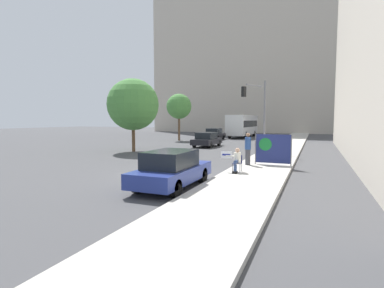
# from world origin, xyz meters

# --- Properties ---
(ground_plane) EXTENTS (160.00, 160.00, 0.00)m
(ground_plane) POSITION_xyz_m (0.00, 0.00, 0.00)
(ground_plane) COLOR #444447
(sidewalk_curb) EXTENTS (3.03, 90.00, 0.16)m
(sidewalk_curb) POSITION_xyz_m (3.89, 15.00, 0.08)
(sidewalk_curb) COLOR #B7B2A8
(sidewalk_curb) RESTS_ON ground_plane
(building_backdrop_far) EXTENTS (52.00, 12.00, 37.97)m
(building_backdrop_far) POSITION_xyz_m (-2.00, 54.27, 18.98)
(building_backdrop_far) COLOR #BCB2A3
(building_backdrop_far) RESTS_ON ground_plane
(seated_protester) EXTENTS (1.00, 0.77, 1.18)m
(seated_protester) POSITION_xyz_m (3.02, 1.67, 0.78)
(seated_protester) COLOR #474C56
(seated_protester) RESTS_ON sidewalk_curb
(jogger_on_sidewalk) EXTENTS (0.34, 0.34, 1.80)m
(jogger_on_sidewalk) POSITION_xyz_m (3.03, 4.23, 1.08)
(jogger_on_sidewalk) COLOR #424247
(jogger_on_sidewalk) RESTS_ON sidewalk_curb
(protest_banner) EXTENTS (2.01, 0.06, 1.72)m
(protest_banner) POSITION_xyz_m (4.33, 4.73, 1.07)
(protest_banner) COLOR slate
(protest_banner) RESTS_ON sidewalk_curb
(traffic_light_pole) EXTENTS (2.15, 1.92, 5.58)m
(traffic_light_pole) POSITION_xyz_m (2.08, 11.84, 3.87)
(traffic_light_pole) COLOR slate
(traffic_light_pole) RESTS_ON sidewalk_curb
(parked_car_curbside) EXTENTS (1.79, 4.33, 1.49)m
(parked_car_curbside) POSITION_xyz_m (1.30, -1.90, 0.74)
(parked_car_curbside) COLOR navy
(parked_car_curbside) RESTS_ON ground_plane
(car_on_road_nearest) EXTENTS (1.87, 4.37, 1.44)m
(car_on_road_nearest) POSITION_xyz_m (-3.49, 15.64, 0.72)
(car_on_road_nearest) COLOR black
(car_on_road_nearest) RESTS_ON ground_plane
(car_on_road_midblock) EXTENTS (1.84, 4.29, 1.54)m
(car_on_road_midblock) POSITION_xyz_m (-6.01, 25.67, 0.76)
(car_on_road_midblock) COLOR black
(car_on_road_midblock) RESTS_ON ground_plane
(city_bus_on_road) EXTENTS (2.60, 10.63, 3.36)m
(city_bus_on_road) POSITION_xyz_m (-3.90, 33.10, 1.93)
(city_bus_on_road) COLOR silver
(city_bus_on_road) RESTS_ON ground_plane
(street_tree_near_curb) EXTENTS (4.34, 4.34, 6.14)m
(street_tree_near_curb) POSITION_xyz_m (-7.77, 9.08, 3.96)
(street_tree_near_curb) COLOR brown
(street_tree_near_curb) RESTS_ON ground_plane
(street_tree_midblock) EXTENTS (3.21, 3.21, 6.01)m
(street_tree_midblock) POSITION_xyz_m (-9.80, 22.63, 4.38)
(street_tree_midblock) COLOR brown
(street_tree_midblock) RESTS_ON ground_plane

